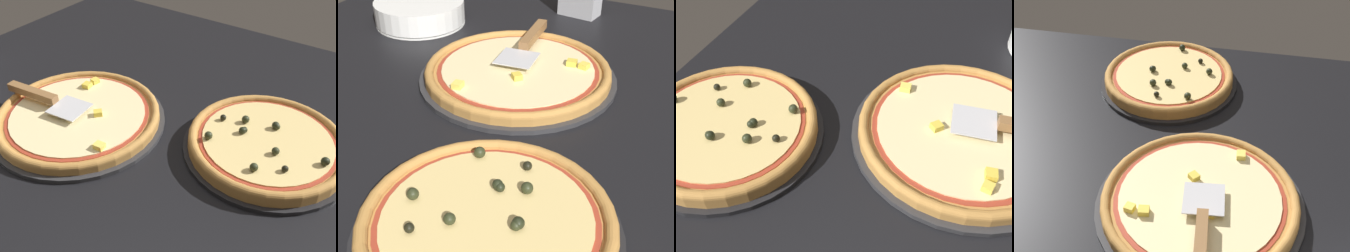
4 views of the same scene
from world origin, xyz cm
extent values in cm
cube|color=black|center=(0.00, 0.00, -1.80)|extent=(143.01, 123.07, 3.60)
cylinder|color=#2D2D30|center=(2.06, -3.09, 0.50)|extent=(42.20, 42.20, 1.00)
cylinder|color=#B77F3D|center=(2.06, -3.09, 1.76)|extent=(39.67, 39.67, 1.52)
torus|color=#B77F3D|center=(2.06, -3.09, 2.52)|extent=(39.67, 39.67, 1.93)
cylinder|color=#A33823|center=(2.06, -3.09, 2.60)|extent=(34.48, 34.48, 0.15)
cylinder|color=beige|center=(2.06, -3.09, 2.72)|extent=(32.53, 32.53, 0.40)
cube|color=#F4D64C|center=(-10.61, -9.14, 3.52)|extent=(2.19, 2.13, 1.20)
cube|color=yellow|center=(-7.77, -9.34, 3.52)|extent=(2.39, 2.27, 1.20)
cube|color=#F9E05B|center=(8.84, 10.08, 3.52)|extent=(2.10, 2.34, 1.20)
cube|color=#F4D64C|center=(4.63, -7.37, 3.52)|extent=(2.41, 2.08, 1.20)
cube|color=yellow|center=(0.34, 1.61, 3.52)|extent=(2.71, 2.71, 1.20)
cylinder|color=black|center=(-13.77, 39.06, 0.50)|extent=(37.16, 37.16, 1.00)
cylinder|color=#B77F3D|center=(-13.77, 39.06, 2.08)|extent=(34.93, 34.93, 2.17)
torus|color=#B77F3D|center=(-13.77, 39.06, 3.17)|extent=(34.93, 34.93, 1.97)
cylinder|color=#A33823|center=(-13.77, 39.06, 3.24)|extent=(30.36, 30.36, 0.15)
cylinder|color=#E5C67A|center=(-13.77, 39.06, 3.37)|extent=(28.65, 28.65, 0.40)
sphere|color=black|center=(-12.99, 33.80, 4.28)|extent=(1.43, 1.43, 1.43)
sphere|color=#282D19|center=(-18.19, 39.39, 4.30)|extent=(1.47, 1.47, 1.47)
sphere|color=black|center=(-14.42, 27.71, 4.29)|extent=(1.44, 1.44, 1.44)
sphere|color=black|center=(-18.34, 38.99, 4.43)|extent=(1.72, 1.72, 1.72)
sphere|color=black|center=(-6.24, 45.92, 4.26)|extent=(1.37, 1.37, 1.37)
sphere|color=#282D19|center=(-6.53, 28.26, 4.48)|extent=(1.81, 1.81, 1.81)
sphere|color=#282D19|center=(-2.97, 40.68, 4.44)|extent=(1.75, 1.75, 1.75)
sphere|color=#282D19|center=(-16.54, 32.41, 4.46)|extent=(1.78, 1.78, 1.78)
sphere|color=black|center=(-12.46, 33.56, 4.37)|extent=(1.60, 1.60, 1.60)
sphere|color=#282D19|center=(-10.05, 42.36, 4.40)|extent=(1.66, 1.66, 1.66)
cube|color=silver|center=(3.09, -4.69, 4.24)|extent=(8.97, 9.08, 0.24)
camera|label=1|loc=(53.37, 58.62, 58.72)|focal=42.00mm
camera|label=2|loc=(-36.35, 77.74, 48.34)|focal=50.00mm
camera|label=3|loc=(-54.30, -1.35, 55.96)|focal=42.00mm
camera|label=4|loc=(11.21, -65.95, 72.24)|focal=50.00mm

